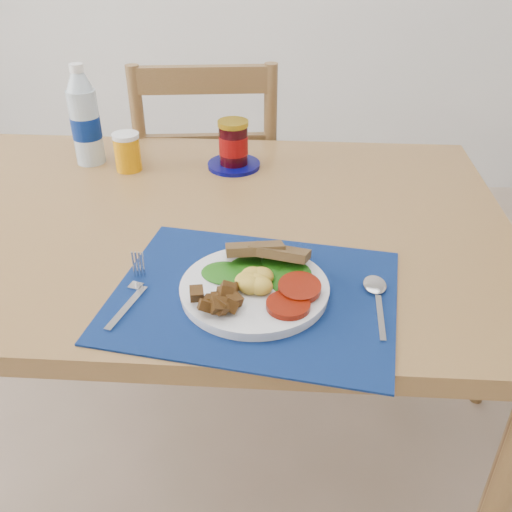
{
  "coord_description": "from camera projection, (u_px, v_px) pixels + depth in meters",
  "views": [
    {
      "loc": [
        0.24,
        -0.85,
        1.33
      ],
      "look_at": [
        0.19,
        -0.03,
        0.8
      ],
      "focal_mm": 40.0,
      "sensor_mm": 36.0,
      "label": 1
    }
  ],
  "objects": [
    {
      "name": "placemat",
      "position": [
        254.0,
        294.0,
        0.97
      ],
      "size": [
        0.52,
        0.44,
        0.0
      ],
      "primitive_type": "cube",
      "rotation": [
        0.0,
        0.0,
        -0.15
      ],
      "color": "black",
      "rests_on": "table"
    },
    {
      "name": "juice_glass",
      "position": [
        128.0,
        153.0,
        1.38
      ],
      "size": [
        0.06,
        0.06,
        0.09
      ],
      "primitive_type": "cylinder",
      "color": "orange",
      "rests_on": "table"
    },
    {
      "name": "spoon",
      "position": [
        376.0,
        295.0,
        0.96
      ],
      "size": [
        0.04,
        0.17,
        0.01
      ],
      "rotation": [
        0.0,
        0.0,
        -0.05
      ],
      "color": "#B2B5BA",
      "rests_on": "placemat"
    },
    {
      "name": "chair_far",
      "position": [
        209.0,
        174.0,
        1.79
      ],
      "size": [
        0.47,
        0.45,
        1.15
      ],
      "rotation": [
        0.0,
        0.0,
        3.26
      ],
      "color": "brown",
      "rests_on": "ground"
    },
    {
      "name": "jam_on_saucer",
      "position": [
        234.0,
        147.0,
        1.39
      ],
      "size": [
        0.13,
        0.13,
        0.12
      ],
      "color": "#050658",
      "rests_on": "table"
    },
    {
      "name": "breakfast_plate",
      "position": [
        251.0,
        286.0,
        0.95
      ],
      "size": [
        0.25,
        0.25,
        0.06
      ],
      "rotation": [
        0.0,
        0.0,
        0.01
      ],
      "color": "silver",
      "rests_on": "placemat"
    },
    {
      "name": "water_bottle",
      "position": [
        85.0,
        121.0,
        1.39
      ],
      "size": [
        0.07,
        0.07,
        0.25
      ],
      "color": "#ADBFCC",
      "rests_on": "table"
    },
    {
      "name": "table",
      "position": [
        178.0,
        249.0,
        1.25
      ],
      "size": [
        1.4,
        0.9,
        0.75
      ],
      "color": "brown",
      "rests_on": "ground"
    },
    {
      "name": "fork",
      "position": [
        133.0,
        294.0,
        0.96
      ],
      "size": [
        0.04,
        0.17,
        0.0
      ],
      "rotation": [
        0.0,
        0.0,
        -0.26
      ],
      "color": "#B2B5BA",
      "rests_on": "placemat"
    }
  ]
}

